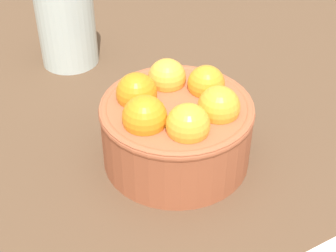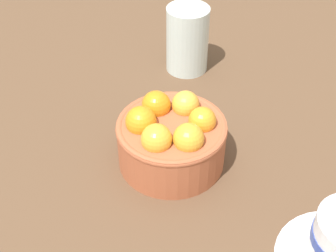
% 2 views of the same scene
% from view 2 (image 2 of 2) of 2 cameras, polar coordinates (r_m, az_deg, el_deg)
% --- Properties ---
extents(ground_plane, '(1.39, 1.04, 0.05)m').
position_cam_2_polar(ground_plane, '(0.65, 0.41, -5.66)').
color(ground_plane, brown).
extents(terracotta_bowl, '(0.14, 0.14, 0.09)m').
position_cam_2_polar(terracotta_bowl, '(0.60, 0.40, -1.40)').
color(terracotta_bowl, '#AD5938').
rests_on(terracotta_bowl, ground_plane).
extents(water_glass, '(0.07, 0.07, 0.11)m').
position_cam_2_polar(water_glass, '(0.78, 2.38, 10.55)').
color(water_glass, silver).
rests_on(water_glass, ground_plane).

